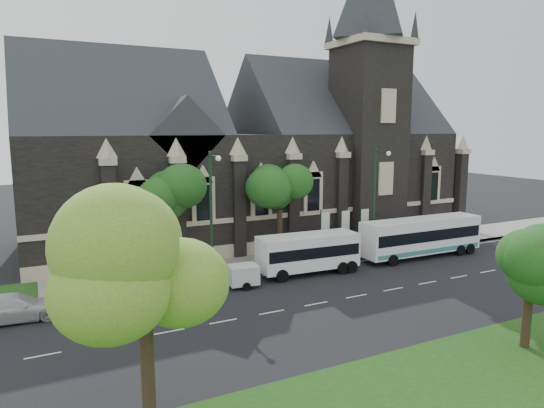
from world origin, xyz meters
TOP-DOWN VIEW (x-y plane):
  - ground at (0.00, 0.00)m, footprint 160.00×160.00m
  - sidewalk at (0.00, 9.50)m, footprint 80.00×5.00m
  - museum at (5.12, 18.78)m, footprint 40.00×17.70m
  - tree_park_near at (-11.77, -8.77)m, footprint 4.42×4.42m
  - tree_park_east at (6.18, -9.32)m, footprint 3.40×3.40m
  - tree_walk_right at (3.21, 10.71)m, footprint 4.08×4.08m
  - tree_walk_left at (-5.80, 10.70)m, footprint 3.91×3.91m
  - street_lamp_near at (10.00, 7.09)m, footprint 0.36×1.88m
  - street_lamp_mid at (-4.00, 7.09)m, footprint 0.36×1.88m
  - banner_flag_left at (6.29, 9.00)m, footprint 0.90×0.10m
  - banner_flag_center at (8.29, 9.00)m, footprint 0.90×0.10m
  - banner_flag_right at (10.29, 9.00)m, footprint 0.90×0.10m
  - tour_coach at (13.50, 5.40)m, footprint 11.03×2.69m
  - shuttle_bus at (2.82, 5.64)m, footprint 7.59×3.00m
  - box_trailer at (-2.70, 4.89)m, footprint 2.87×1.69m
  - sedan at (-6.76, 5.64)m, footprint 4.67×1.84m
  - car_far_red at (-11.34, 5.39)m, footprint 3.59×1.49m
  - car_far_white at (-16.18, 5.29)m, footprint 5.24×2.40m

SIDE VIEW (x-z plane):
  - ground at x=0.00m, z-range 0.00..0.00m
  - sidewalk at x=0.00m, z-range 0.00..0.15m
  - car_far_red at x=-11.34m, z-range 0.00..1.21m
  - car_far_white at x=-16.18m, z-range 0.00..1.49m
  - sedan at x=-6.76m, z-range 0.00..1.51m
  - box_trailer at x=-2.70m, z-range 0.10..1.60m
  - shuttle_bus at x=2.82m, z-range 0.23..3.11m
  - tour_coach at x=13.50m, z-range 0.15..3.36m
  - banner_flag_left at x=6.29m, z-range 0.38..4.38m
  - banner_flag_center at x=8.29m, z-range 0.38..4.38m
  - banner_flag_right at x=10.29m, z-range 0.38..4.38m
  - tree_park_east at x=6.18m, z-range 1.48..7.76m
  - street_lamp_near at x=10.00m, z-range 0.61..9.61m
  - street_lamp_mid at x=-4.00m, z-range 0.61..9.61m
  - tree_walk_left at x=-5.80m, z-range 1.91..9.55m
  - tree_walk_right at x=3.21m, z-range 1.92..9.72m
  - tree_park_near at x=-11.77m, z-range 2.14..10.70m
  - museum at x=5.12m, z-range -6.78..23.12m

